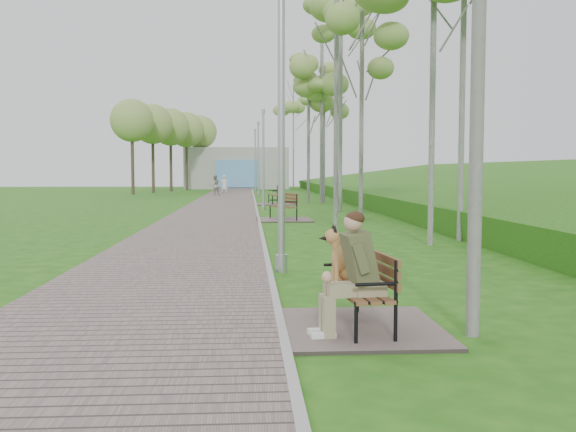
# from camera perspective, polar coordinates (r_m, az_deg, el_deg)

# --- Properties ---
(ground) EXTENTS (120.00, 120.00, 0.00)m
(ground) POSITION_cam_1_polar(r_m,az_deg,el_deg) (12.70, -1.87, -3.98)
(ground) COLOR #1D5410
(ground) RESTS_ON ground
(walkway) EXTENTS (3.50, 67.00, 0.04)m
(walkway) POSITION_cam_1_polar(r_m,az_deg,el_deg) (34.15, -5.85, 1.08)
(walkway) COLOR #675753
(walkway) RESTS_ON ground
(kerb) EXTENTS (0.10, 67.00, 0.05)m
(kerb) POSITION_cam_1_polar(r_m,az_deg,el_deg) (34.12, -2.91, 1.10)
(kerb) COLOR #999993
(kerb) RESTS_ON ground
(embankment) EXTENTS (14.00, 70.00, 1.60)m
(embankment) POSITION_cam_1_polar(r_m,az_deg,el_deg) (34.88, 17.24, 0.95)
(embankment) COLOR #43831F
(embankment) RESTS_ON ground
(building_north) EXTENTS (10.00, 5.20, 4.00)m
(building_north) POSITION_cam_1_polar(r_m,az_deg,el_deg) (63.56, -4.56, 4.23)
(building_north) COLOR #9E9E99
(building_north) RESTS_ON ground
(bench_main) EXTENTS (1.78, 1.98, 1.55)m
(bench_main) POSITION_cam_1_polar(r_m,az_deg,el_deg) (7.18, 5.79, -6.73)
(bench_main) COLOR #675753
(bench_main) RESTS_ON ground
(bench_second) EXTENTS (1.96, 2.18, 1.20)m
(bench_second) POSITION_cam_1_polar(r_m,az_deg,el_deg) (22.93, -0.43, 0.18)
(bench_second) COLOR #675753
(bench_second) RESTS_ON ground
(bench_third) EXTENTS (2.04, 2.26, 1.25)m
(bench_third) POSITION_cam_1_polar(r_m,az_deg,el_deg) (33.89, -1.16, 1.44)
(bench_third) COLOR #675753
(bench_third) RESTS_ON ground
(lamp_post_near) EXTENTS (0.21, 0.21, 5.40)m
(lamp_post_near) POSITION_cam_1_polar(r_m,az_deg,el_deg) (11.14, -0.60, 7.91)
(lamp_post_near) COLOR #A1A3A9
(lamp_post_near) RESTS_ON ground
(lamp_post_second) EXTENTS (0.18, 0.18, 4.55)m
(lamp_post_second) POSITION_cam_1_polar(r_m,az_deg,el_deg) (29.22, -2.20, 4.74)
(lamp_post_second) COLOR #A1A3A9
(lamp_post_second) RESTS_ON ground
(lamp_post_third) EXTENTS (0.20, 0.20, 5.24)m
(lamp_post_third) POSITION_cam_1_polar(r_m,az_deg,el_deg) (45.54, -2.64, 4.89)
(lamp_post_third) COLOR #A1A3A9
(lamp_post_third) RESTS_ON ground
(lamp_post_far) EXTENTS (0.21, 0.21, 5.39)m
(lamp_post_far) POSITION_cam_1_polar(r_m,az_deg,el_deg) (56.08, -2.92, 4.80)
(lamp_post_far) COLOR #A1A3A9
(lamp_post_far) RESTS_ON ground
(pedestrian_near) EXTENTS (0.62, 0.49, 1.50)m
(pedestrian_near) POSITION_cam_1_polar(r_m,az_deg,el_deg) (43.93, -5.69, 2.70)
(pedestrian_near) COLOR silver
(pedestrian_near) RESTS_ON ground
(pedestrian_far) EXTENTS (0.86, 0.77, 1.47)m
(pedestrian_far) POSITION_cam_1_polar(r_m,az_deg,el_deg) (45.88, -6.52, 2.72)
(pedestrian_far) COLOR #9D9789
(pedestrian_far) RESTS_ON ground
(birch_mid_a) EXTENTS (2.52, 2.52, 8.34)m
(birch_mid_a) POSITION_cam_1_polar(r_m,az_deg,el_deg) (24.33, 6.60, 15.33)
(birch_mid_a) COLOR silver
(birch_mid_a) RESTS_ON ground
(birch_mid_b) EXTENTS (2.66, 2.66, 10.94)m
(birch_mid_b) POSITION_cam_1_polar(r_m,az_deg,el_deg) (28.73, 4.75, 17.76)
(birch_mid_b) COLOR silver
(birch_mid_b) RESTS_ON ground
(birch_mid_c) EXTENTS (2.66, 2.66, 9.50)m
(birch_mid_c) POSITION_cam_1_polar(r_m,az_deg,el_deg) (35.40, 3.03, 13.28)
(birch_mid_c) COLOR silver
(birch_mid_c) RESTS_ON ground
(birch_far_a) EXTENTS (2.43, 2.43, 7.81)m
(birch_far_a) POSITION_cam_1_polar(r_m,az_deg,el_deg) (36.34, 3.24, 10.93)
(birch_far_a) COLOR silver
(birch_far_a) RESTS_ON ground
(birch_far_b) EXTENTS (2.24, 2.24, 7.19)m
(birch_far_b) POSITION_cam_1_polar(r_m,az_deg,el_deg) (35.46, 1.84, 10.31)
(birch_far_b) COLOR silver
(birch_far_b) RESTS_ON ground
(birch_far_c) EXTENTS (2.23, 2.23, 8.04)m
(birch_far_c) POSITION_cam_1_polar(r_m,az_deg,el_deg) (43.42, 3.09, 10.04)
(birch_far_c) COLOR silver
(birch_far_c) RESTS_ON ground
(birch_distant_b) EXTENTS (2.60, 2.60, 10.47)m
(birch_distant_b) POSITION_cam_1_polar(r_m,az_deg,el_deg) (63.14, 0.49, 9.91)
(birch_distant_b) COLOR silver
(birch_distant_b) RESTS_ON ground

